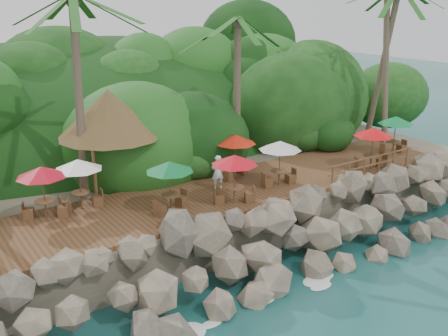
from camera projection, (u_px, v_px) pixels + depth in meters
ground at (310, 291)px, 20.12m from camera, size 140.00×140.00×0.00m
land_base at (135, 162)px, 32.38m from camera, size 32.00×25.20×2.10m
jungle_hill at (93, 150)px, 38.61m from camera, size 44.80×28.00×15.40m
seawall at (278, 245)px, 21.33m from camera, size 29.00×4.00×2.30m
terrace at (224, 192)px, 24.15m from camera, size 26.00×5.00×0.20m
jungle_foliage at (143, 182)px, 31.92m from camera, size 44.00×16.00×12.00m
foam_line at (305, 287)px, 20.34m from camera, size 25.20×0.80×0.06m
palapa at (109, 114)px, 23.70m from camera, size 4.81×4.81×4.60m
dining_clusters at (217, 157)px, 23.02m from camera, size 24.48×5.22×2.19m
railing at (372, 164)px, 25.99m from camera, size 6.10×0.10×1.00m
waiter at (218, 172)px, 24.05m from camera, size 0.66×0.49×1.64m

